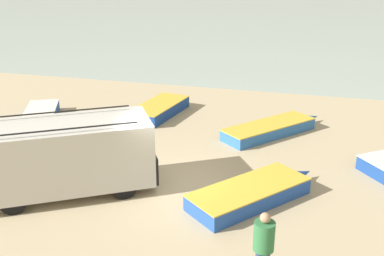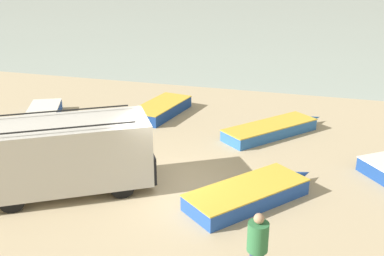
{
  "view_description": "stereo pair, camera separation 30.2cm",
  "coord_description": "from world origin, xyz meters",
  "px_view_note": "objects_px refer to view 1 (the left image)",
  "views": [
    {
      "loc": [
        4.25,
        -12.4,
        6.96
      ],
      "look_at": [
        0.1,
        2.84,
        1.0
      ],
      "focal_mm": 42.0,
      "sensor_mm": 36.0,
      "label": 1
    },
    {
      "loc": [
        4.54,
        -12.32,
        6.96
      ],
      "look_at": [
        0.1,
        2.84,
        1.0
      ],
      "focal_mm": 42.0,
      "sensor_mm": 36.0,
      "label": 2
    }
  ],
  "objects_px": {
    "parked_van": "(67,155)",
    "fishing_rowboat_0": "(252,193)",
    "fisherman_0": "(264,241)",
    "fishing_rowboat_3": "(272,128)",
    "fishing_rowboat_4": "(158,110)",
    "fishing_rowboat_1": "(40,116)"
  },
  "relations": [
    {
      "from": "fishing_rowboat_0",
      "to": "fishing_rowboat_1",
      "type": "xyz_separation_m",
      "value": [
        -10.36,
        4.67,
        -0.01
      ]
    },
    {
      "from": "fishing_rowboat_3",
      "to": "fishing_rowboat_0",
      "type": "bearing_deg",
      "value": -139.83
    },
    {
      "from": "parked_van",
      "to": "fishing_rowboat_4",
      "type": "distance_m",
      "value": 7.8
    },
    {
      "from": "fishing_rowboat_1",
      "to": "fishing_rowboat_3",
      "type": "bearing_deg",
      "value": 71.03
    },
    {
      "from": "fisherman_0",
      "to": "fishing_rowboat_0",
      "type": "bearing_deg",
      "value": 32.12
    },
    {
      "from": "parked_van",
      "to": "fisherman_0",
      "type": "bearing_deg",
      "value": -54.65
    },
    {
      "from": "fishing_rowboat_0",
      "to": "fishing_rowboat_3",
      "type": "xyz_separation_m",
      "value": [
        -0.0,
        5.8,
        -0.01
      ]
    },
    {
      "from": "parked_van",
      "to": "fishing_rowboat_4",
      "type": "bearing_deg",
      "value": 56.62
    },
    {
      "from": "fishing_rowboat_1",
      "to": "fisherman_0",
      "type": "xyz_separation_m",
      "value": [
        11.09,
        -8.31,
        0.83
      ]
    },
    {
      "from": "fishing_rowboat_0",
      "to": "fishing_rowboat_3",
      "type": "bearing_deg",
      "value": 39.34
    },
    {
      "from": "fisherman_0",
      "to": "fishing_rowboat_4",
      "type": "bearing_deg",
      "value": 51.37
    },
    {
      "from": "parked_van",
      "to": "fishing_rowboat_3",
      "type": "bearing_deg",
      "value": 18.21
    },
    {
      "from": "fishing_rowboat_0",
      "to": "fishing_rowboat_4",
      "type": "bearing_deg",
      "value": 77.94
    },
    {
      "from": "fishing_rowboat_1",
      "to": "fisherman_0",
      "type": "height_order",
      "value": "fisherman_0"
    },
    {
      "from": "fishing_rowboat_4",
      "to": "fisherman_0",
      "type": "bearing_deg",
      "value": 40.5
    },
    {
      "from": "fishing_rowboat_0",
      "to": "fishing_rowboat_4",
      "type": "relative_size",
      "value": 0.97
    },
    {
      "from": "fishing_rowboat_1",
      "to": "fisherman_0",
      "type": "bearing_deg",
      "value": 27.95
    },
    {
      "from": "fisherman_0",
      "to": "fishing_rowboat_3",
      "type": "bearing_deg",
      "value": 25.26
    },
    {
      "from": "fishing_rowboat_4",
      "to": "fishing_rowboat_0",
      "type": "bearing_deg",
      "value": 48.59
    },
    {
      "from": "fishing_rowboat_0",
      "to": "fishing_rowboat_3",
      "type": "distance_m",
      "value": 5.8
    },
    {
      "from": "fishing_rowboat_1",
      "to": "fishing_rowboat_4",
      "type": "distance_m",
      "value": 5.37
    },
    {
      "from": "parked_van",
      "to": "fishing_rowboat_0",
      "type": "bearing_deg",
      "value": -22.39
    }
  ]
}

